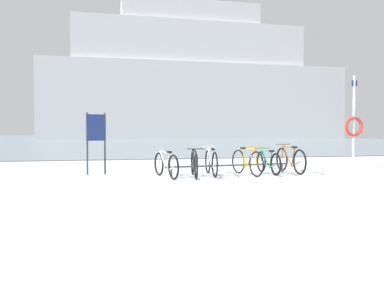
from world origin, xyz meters
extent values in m
cube|color=silver|center=(0.00, -1.00, -0.04)|extent=(80.00, 22.00, 0.08)
cube|color=gray|center=(0.00, 65.00, -0.04)|extent=(80.00, 110.00, 0.08)
cube|color=#47474C|center=(0.00, 10.00, -0.02)|extent=(80.00, 0.50, 0.05)
cylinder|color=#4C5156|center=(1.19, 3.49, 0.28)|extent=(3.74, 0.48, 0.05)
cylinder|color=#4C5156|center=(-0.49, 3.30, 0.14)|extent=(0.04, 0.04, 0.28)
cylinder|color=#4C5156|center=(2.87, 3.68, 0.14)|extent=(0.04, 0.04, 0.28)
torus|color=black|center=(-0.77, 3.83, 0.33)|extent=(0.21, 0.64, 0.65)
torus|color=black|center=(-0.52, 2.82, 0.33)|extent=(0.21, 0.64, 0.65)
cylinder|color=silver|center=(-0.69, 3.50, 0.44)|extent=(0.17, 0.54, 0.55)
cylinder|color=silver|center=(-0.60, 3.17, 0.42)|extent=(0.08, 0.19, 0.49)
cylinder|color=silver|center=(-0.67, 3.42, 0.68)|extent=(0.20, 0.67, 0.08)
cylinder|color=silver|center=(-0.57, 3.03, 0.25)|extent=(0.14, 0.45, 0.18)
cylinder|color=silver|center=(-0.76, 3.79, 0.51)|extent=(0.06, 0.12, 0.38)
cube|color=black|center=(-0.59, 3.09, 0.70)|extent=(0.13, 0.21, 0.05)
cylinder|color=silver|center=(-0.75, 3.75, 0.75)|extent=(0.45, 0.13, 0.02)
torus|color=black|center=(0.06, 2.78, 0.34)|extent=(0.13, 0.68, 0.68)
torus|color=black|center=(0.20, 3.85, 0.34)|extent=(0.13, 0.68, 0.68)
cylinder|color=#1E2328|center=(0.11, 3.12, 0.46)|extent=(0.11, 0.57, 0.57)
cylinder|color=#1E2328|center=(0.15, 3.47, 0.44)|extent=(0.06, 0.20, 0.51)
cylinder|color=#1E2328|center=(0.12, 3.20, 0.71)|extent=(0.12, 0.70, 0.08)
cylinder|color=#1E2328|center=(0.17, 3.62, 0.26)|extent=(0.09, 0.47, 0.19)
cylinder|color=#1E2328|center=(0.07, 2.82, 0.54)|extent=(0.05, 0.12, 0.40)
cube|color=black|center=(0.16, 3.55, 0.73)|extent=(0.10, 0.21, 0.05)
cylinder|color=#1E2328|center=(0.07, 2.86, 0.78)|extent=(0.46, 0.08, 0.02)
torus|color=black|center=(0.70, 4.09, 0.35)|extent=(0.09, 0.69, 0.69)
torus|color=black|center=(0.64, 3.07, 0.35)|extent=(0.09, 0.69, 0.69)
cylinder|color=silver|center=(0.68, 3.76, 0.47)|extent=(0.07, 0.54, 0.58)
cylinder|color=silver|center=(0.66, 3.43, 0.45)|extent=(0.05, 0.19, 0.52)
cylinder|color=silver|center=(0.68, 3.68, 0.73)|extent=(0.08, 0.67, 0.08)
cylinder|color=silver|center=(0.65, 3.29, 0.27)|extent=(0.06, 0.45, 0.19)
cylinder|color=silver|center=(0.70, 4.05, 0.55)|extent=(0.04, 0.11, 0.41)
cube|color=black|center=(0.66, 3.35, 0.74)|extent=(0.09, 0.20, 0.05)
cylinder|color=silver|center=(0.70, 4.01, 0.80)|extent=(0.46, 0.05, 0.02)
torus|color=black|center=(1.77, 2.95, 0.35)|extent=(0.18, 0.69, 0.70)
torus|color=black|center=(1.58, 3.89, 0.35)|extent=(0.18, 0.69, 0.70)
cylinder|color=gold|center=(1.71, 3.26, 0.48)|extent=(0.14, 0.50, 0.59)
cylinder|color=gold|center=(1.65, 3.56, 0.45)|extent=(0.07, 0.18, 0.53)
cylinder|color=gold|center=(1.70, 3.33, 0.74)|extent=(0.16, 0.62, 0.09)
cylinder|color=gold|center=(1.62, 3.69, 0.27)|extent=(0.12, 0.42, 0.19)
cylinder|color=gold|center=(1.77, 2.99, 0.56)|extent=(0.06, 0.11, 0.42)
cube|color=black|center=(1.63, 3.63, 0.75)|extent=(0.12, 0.21, 0.05)
cylinder|color=gold|center=(1.76, 3.02, 0.81)|extent=(0.46, 0.12, 0.02)
torus|color=black|center=(2.39, 4.12, 0.32)|extent=(0.07, 0.64, 0.63)
torus|color=black|center=(2.42, 3.14, 0.32)|extent=(0.07, 0.64, 0.63)
cylinder|color=#2D8C60|center=(2.40, 3.80, 0.43)|extent=(0.05, 0.52, 0.53)
cylinder|color=#2D8C60|center=(2.41, 3.48, 0.41)|extent=(0.04, 0.18, 0.47)
cylinder|color=#2D8C60|center=(2.40, 3.73, 0.66)|extent=(0.06, 0.64, 0.08)
cylinder|color=#2D8C60|center=(2.41, 3.35, 0.25)|extent=(0.05, 0.43, 0.18)
cylinder|color=#2D8C60|center=(2.39, 4.08, 0.50)|extent=(0.04, 0.11, 0.37)
cube|color=black|center=(2.41, 3.41, 0.68)|extent=(0.09, 0.20, 0.05)
cylinder|color=#2D8C60|center=(2.39, 4.05, 0.73)|extent=(0.46, 0.04, 0.02)
torus|color=black|center=(3.13, 4.28, 0.36)|extent=(0.07, 0.73, 0.73)
torus|color=black|center=(3.16, 3.18, 0.36)|extent=(0.07, 0.73, 0.73)
cylinder|color=brown|center=(3.14, 3.92, 0.49)|extent=(0.05, 0.58, 0.61)
cylinder|color=brown|center=(3.15, 3.56, 0.47)|extent=(0.04, 0.20, 0.55)
cylinder|color=brown|center=(3.14, 3.84, 0.76)|extent=(0.05, 0.72, 0.09)
cylinder|color=brown|center=(3.16, 3.41, 0.28)|extent=(0.05, 0.48, 0.20)
cylinder|color=brown|center=(3.13, 4.23, 0.58)|extent=(0.04, 0.12, 0.43)
cube|color=black|center=(3.15, 3.48, 0.78)|extent=(0.09, 0.20, 0.05)
cylinder|color=brown|center=(3.14, 4.19, 0.84)|extent=(0.46, 0.04, 0.02)
cylinder|color=#33383D|center=(-2.74, 4.38, 0.88)|extent=(0.05, 0.05, 1.77)
cylinder|color=#33383D|center=(-2.25, 4.49, 0.88)|extent=(0.05, 0.05, 1.77)
cube|color=navy|center=(-2.49, 4.43, 1.34)|extent=(0.55, 0.16, 0.75)
cylinder|color=silver|center=(5.89, 4.64, 1.55)|extent=(0.08, 0.08, 3.09)
cylinder|color=white|center=(5.89, 4.64, 2.16)|extent=(0.09, 0.09, 0.30)
torus|color=red|center=(5.89, 4.64, 1.39)|extent=(0.68, 0.10, 0.68)
cube|color=navy|center=(5.89, 4.64, 2.84)|extent=(0.20, 0.03, 0.20)
cube|color=white|center=(11.99, 55.94, 6.11)|extent=(50.40, 8.68, 12.23)
cube|color=white|center=(10.73, 55.93, 15.59)|extent=(37.81, 7.34, 6.73)
cube|color=white|center=(10.73, 55.93, 20.66)|extent=(22.70, 5.98, 3.42)
camera|label=1|loc=(-2.02, -6.69, 1.24)|focal=35.47mm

